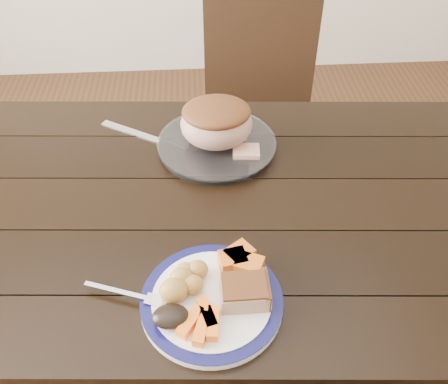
{
  "coord_description": "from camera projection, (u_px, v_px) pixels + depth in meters",
  "views": [
    {
      "loc": [
        0.03,
        -0.87,
        1.6
      ],
      "look_at": [
        0.08,
        -0.02,
        0.8
      ],
      "focal_mm": 40.0,
      "sensor_mm": 36.0,
      "label": 1
    }
  ],
  "objects": [
    {
      "name": "ground",
      "position": [
        201.0,
        358.0,
        1.72
      ],
      "size": [
        4.0,
        4.0,
        0.0
      ],
      "primitive_type": "plane",
      "color": "#472B16",
      "rests_on": "ground"
    },
    {
      "name": "dining_table",
      "position": [
        192.0,
        229.0,
        1.27
      ],
      "size": [
        1.66,
        1.0,
        0.75
      ],
      "rotation": [
        0.0,
        0.0,
        -0.07
      ],
      "color": "black",
      "rests_on": "ground"
    },
    {
      "name": "chair_far",
      "position": [
        256.0,
        109.0,
        1.91
      ],
      "size": [
        0.49,
        0.5,
        0.93
      ],
      "rotation": [
        0.0,
        0.0,
        2.97
      ],
      "color": "black",
      "rests_on": "ground"
    },
    {
      "name": "dinner_plate",
      "position": [
        212.0,
        302.0,
        0.99
      ],
      "size": [
        0.28,
        0.28,
        0.02
      ],
      "primitive_type": "cylinder",
      "color": "white",
      "rests_on": "dining_table"
    },
    {
      "name": "plate_rim",
      "position": [
        212.0,
        299.0,
        0.99
      ],
      "size": [
        0.28,
        0.28,
        0.02
      ],
      "primitive_type": "torus",
      "color": "#0C0C3F",
      "rests_on": "dinner_plate"
    },
    {
      "name": "serving_platter",
      "position": [
        217.0,
        145.0,
        1.36
      ],
      "size": [
        0.31,
        0.31,
        0.02
      ],
      "primitive_type": "cylinder",
      "color": "white",
      "rests_on": "dining_table"
    },
    {
      "name": "pork_slice",
      "position": [
        244.0,
        292.0,
        0.97
      ],
      "size": [
        0.09,
        0.07,
        0.04
      ],
      "primitive_type": "cube",
      "rotation": [
        0.0,
        0.0,
        0.01
      ],
      "color": "tan",
      "rests_on": "dinner_plate"
    },
    {
      "name": "roasted_potatoes",
      "position": [
        184.0,
        281.0,
        0.99
      ],
      "size": [
        0.1,
        0.1,
        0.05
      ],
      "color": "gold",
      "rests_on": "dinner_plate"
    },
    {
      "name": "carrot_batons",
      "position": [
        203.0,
        322.0,
        0.93
      ],
      "size": [
        0.08,
        0.1,
        0.02
      ],
      "color": "orange",
      "rests_on": "dinner_plate"
    },
    {
      "name": "pumpkin_wedges",
      "position": [
        240.0,
        261.0,
        1.03
      ],
      "size": [
        0.1,
        0.1,
        0.04
      ],
      "color": "orange",
      "rests_on": "dinner_plate"
    },
    {
      "name": "dark_mushroom",
      "position": [
        171.0,
        316.0,
        0.94
      ],
      "size": [
        0.07,
        0.05,
        0.03
      ],
      "primitive_type": "ellipsoid",
      "color": "black",
      "rests_on": "dinner_plate"
    },
    {
      "name": "fork",
      "position": [
        132.0,
        295.0,
        0.99
      ],
      "size": [
        0.17,
        0.08,
        0.0
      ],
      "rotation": [
        0.0,
        0.0,
        -0.34
      ],
      "color": "silver",
      "rests_on": "dinner_plate"
    },
    {
      "name": "roast_joint",
      "position": [
        217.0,
        124.0,
        1.32
      ],
      "size": [
        0.19,
        0.17,
        0.13
      ],
      "primitive_type": "ellipsoid",
      "color": "tan",
      "rests_on": "serving_platter"
    },
    {
      "name": "cut_slice",
      "position": [
        246.0,
        152.0,
        1.32
      ],
      "size": [
        0.07,
        0.06,
        0.02
      ],
      "primitive_type": "cube",
      "rotation": [
        0.0,
        0.0,
        -0.08
      ],
      "color": "tan",
      "rests_on": "serving_platter"
    },
    {
      "name": "carving_knife",
      "position": [
        168.0,
        142.0,
        1.38
      ],
      "size": [
        0.28,
        0.18,
        0.01
      ],
      "rotation": [
        0.0,
        0.0,
        -0.55
      ],
      "color": "silver",
      "rests_on": "dining_table"
    }
  ]
}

